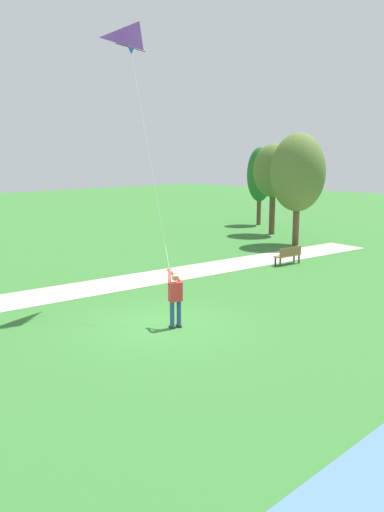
# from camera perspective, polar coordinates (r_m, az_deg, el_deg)

# --- Properties ---
(ground_plane) EXTENTS (120.00, 120.00, 0.00)m
(ground_plane) POSITION_cam_1_polar(r_m,az_deg,el_deg) (17.05, -3.08, -7.47)
(ground_plane) COLOR #33702D
(walkway_path) EXTENTS (6.31, 32.05, 0.02)m
(walkway_path) POSITION_cam_1_polar(r_m,az_deg,el_deg) (22.46, -8.75, -3.06)
(walkway_path) COLOR #B7AD99
(walkway_path) RESTS_ON ground
(person_kite_flyer) EXTENTS (0.63, 0.50, 1.83)m
(person_kite_flyer) POSITION_cam_1_polar(r_m,az_deg,el_deg) (16.60, -1.81, -4.20)
(person_kite_flyer) COLOR #232328
(person_kite_flyer) RESTS_ON ground
(flying_kite) EXTENTS (2.91, 1.88, 7.76)m
(flying_kite) POSITION_cam_1_polar(r_m,az_deg,el_deg) (19.03, -5.69, 22.02)
(flying_kite) COLOR purple
(park_bench_near_walkway) EXTENTS (0.62, 1.54, 0.88)m
(park_bench_near_walkway) POSITION_cam_1_polar(r_m,az_deg,el_deg) (26.59, 10.27, 0.16)
(park_bench_near_walkway) COLOR olive
(park_bench_near_walkway) RESTS_ON ground
(tree_treeline_center) EXTENTS (2.09, 1.67, 5.89)m
(tree_treeline_center) POSITION_cam_1_polar(r_m,az_deg,el_deg) (41.25, 7.24, 8.57)
(tree_treeline_center) COLOR brown
(tree_treeline_center) RESTS_ON ground
(tree_behind_path) EXTENTS (3.24, 3.16, 6.58)m
(tree_behind_path) POSITION_cam_1_polar(r_m,az_deg,el_deg) (32.15, 11.23, 8.70)
(tree_behind_path) COLOR brown
(tree_behind_path) RESTS_ON ground
(tree_horizon_far) EXTENTS (2.84, 2.36, 6.06)m
(tree_horizon_far) POSITION_cam_1_polar(r_m,az_deg,el_deg) (36.36, 8.67, 8.94)
(tree_horizon_far) COLOR brown
(tree_horizon_far) RESTS_ON ground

